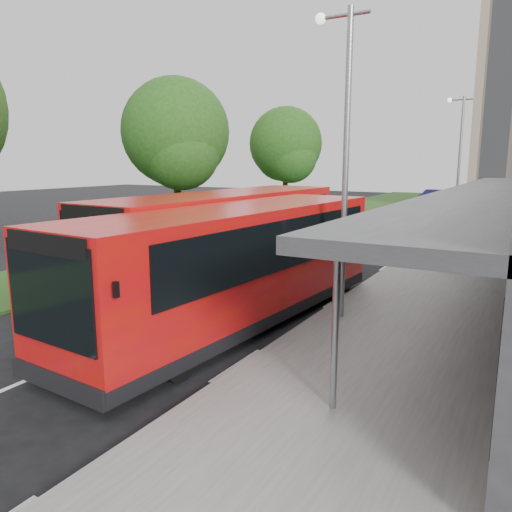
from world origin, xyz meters
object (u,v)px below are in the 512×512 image
Objects in this scene: lamp_post_near at (343,148)px; bus_second at (226,238)px; lamp_post_far at (458,155)px; car_near at (460,203)px; tree_mid at (176,139)px; tree_far at (286,149)px; bus_main at (237,265)px; car_far at (432,196)px; litter_bin at (446,253)px; bollard at (461,230)px.

bus_second is at bearing 158.70° from lamp_post_near.
car_near is at bearing 96.38° from lamp_post_far.
tree_mid is at bearing -130.68° from lamp_post_far.
tree_far is 22.70m from bus_main.
tree_far is at bearing 120.29° from lamp_post_near.
car_far is (-0.66, 41.20, -1.00)m from bus_second.
litter_bin is at bearing -82.93° from lamp_post_far.
bollard is (-0.54, 8.22, -0.06)m from litter_bin.
tree_far is at bearing -91.80° from car_far.
bus_second is 13.11× the size of bollard.
tree_mid is 1.05× the size of lamp_post_far.
litter_bin is at bearing 48.78° from bus_second.
tree_far is 2.08× the size of car_near.
bus_second is at bearing -77.98° from car_far.
lamp_post_near and lamp_post_far have the same top height.
car_near is at bearing -51.91° from car_far.
tree_mid is at bearing -90.00° from tree_far.
lamp_post_far is 1.92× the size of car_far.
lamp_post_near reaches higher than car_far.
car_near is (3.22, 33.59, -1.03)m from bus_second.
tree_far is 13.06m from bollard.
bollard is 27.13m from car_far.
car_near is 8.54m from car_far.
bus_main is 11.22× the size of litter_bin.
car_near is (0.58, 37.08, -0.97)m from bus_main.
car_far is (-5.61, 23.13, -4.03)m from lamp_post_far.
lamp_post_near reaches higher than litter_bin.
tree_mid is 12.00m from tree_far.
lamp_post_far is 16.14m from car_near.
car_near is at bearing 97.93° from bollard.
bus_main is at bearing -110.23° from litter_bin.
lamp_post_near is at bearing -59.71° from tree_far.
tree_far is at bearing -99.96° from car_near.
bus_second is 16.00m from bollard.
litter_bin is 35.27m from car_far.
lamp_post_far is at bearing 90.00° from lamp_post_near.
bus_second is at bearing -133.79° from litter_bin.
tree_far is 7.94× the size of litter_bin.
tree_far is 0.71× the size of bus_main.
tree_far is 9.01× the size of bollard.
bus_second reaches higher than car_far.
bus_main is 4.37m from bus_second.
tree_far reaches higher than bollard.
lamp_post_near is 9.59m from litter_bin.
tree_mid reaches higher than bus_second.
lamp_post_far is at bearing 77.25° from bus_second.
car_near is (-1.73, 35.52, -4.06)m from lamp_post_near.
tree_mid reaches higher than car_near.
bollard is at bearing 84.30° from bus_main.
lamp_post_far reaches higher than bollard.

